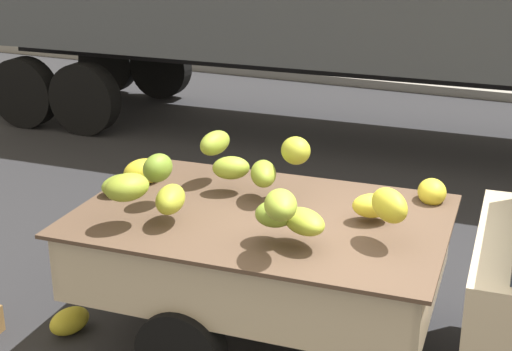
% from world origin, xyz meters
% --- Properties ---
extents(fallen_banana_bunch_near_tailgate, '(0.32, 0.40, 0.21)m').
position_xyz_m(fallen_banana_bunch_near_tailgate, '(-2.43, -0.40, 0.10)').
color(fallen_banana_bunch_near_tailgate, gold).
rests_on(fallen_banana_bunch_near_tailgate, ground).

